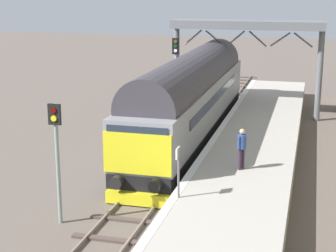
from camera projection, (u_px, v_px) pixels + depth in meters
The scene contains 9 objects.
ground_plane at pixel (151, 189), 22.53m from camera, with size 140.00×140.00×0.00m, color #61554D.
track_main at pixel (151, 188), 22.52m from camera, with size 2.50×60.00×0.15m.
station_platform at pixel (239, 186), 21.52m from camera, with size 4.00×44.00×1.01m.
diesel_locomotive at pixel (191, 95), 28.98m from camera, with size 2.74×18.95×4.68m.
signal_post_mid at pixel (57, 150), 18.67m from camera, with size 0.44×0.22×4.27m.
signal_post_far at pixel (176, 67), 34.14m from camera, with size 0.44×0.22×4.97m.
platform_number_sign at pixel (178, 164), 18.68m from camera, with size 0.10×0.44×1.77m.
waiting_passenger at pixel (242, 145), 21.66m from camera, with size 0.46×0.46×1.64m.
overhead_footbridge at pixel (247, 31), 33.80m from camera, with size 9.30×2.00×6.01m.
Camera 1 is at (6.10, -20.32, 8.06)m, focal length 59.04 mm.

